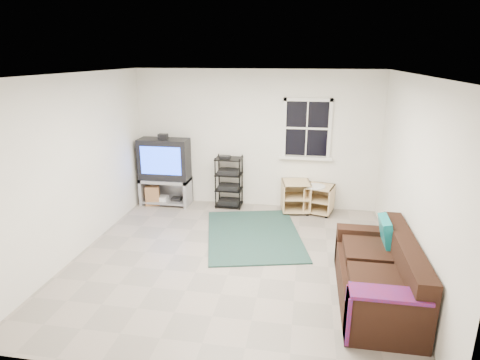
% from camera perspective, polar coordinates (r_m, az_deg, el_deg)
% --- Properties ---
extents(room, '(4.60, 4.62, 4.60)m').
position_cam_1_polar(room, '(7.51, 9.46, 6.70)').
color(room, gray).
rests_on(room, ground).
extents(tv_unit, '(0.96, 0.48, 1.41)m').
position_cam_1_polar(tv_unit, '(7.91, -10.63, 1.95)').
color(tv_unit, '#97989F').
rests_on(tv_unit, ground).
extents(av_rack, '(0.50, 0.37, 1.01)m').
position_cam_1_polar(av_rack, '(7.73, -1.57, -0.71)').
color(av_rack, black).
rests_on(av_rack, ground).
extents(side_table_left, '(0.58, 0.58, 0.59)m').
position_cam_1_polar(side_table_left, '(7.61, 7.87, -2.12)').
color(side_table_left, '#DAB786').
rests_on(side_table_left, ground).
extents(side_table_right, '(0.59, 0.59, 0.56)m').
position_cam_1_polar(side_table_right, '(7.61, 11.23, -2.36)').
color(side_table_right, '#DAB786').
rests_on(side_table_right, ground).
extents(sofa, '(0.83, 1.88, 0.86)m').
position_cam_1_polar(sofa, '(5.18, 19.22, -12.93)').
color(sofa, black).
rests_on(sofa, ground).
extents(shag_rug, '(1.91, 2.32, 0.02)m').
position_cam_1_polar(shag_rug, '(6.65, 1.95, -7.76)').
color(shag_rug, black).
rests_on(shag_rug, ground).
extents(paper_bag, '(0.30, 0.24, 0.38)m').
position_cam_1_polar(paper_bag, '(8.07, -12.33, -2.18)').
color(paper_bag, '#9A6C45').
rests_on(paper_bag, ground).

